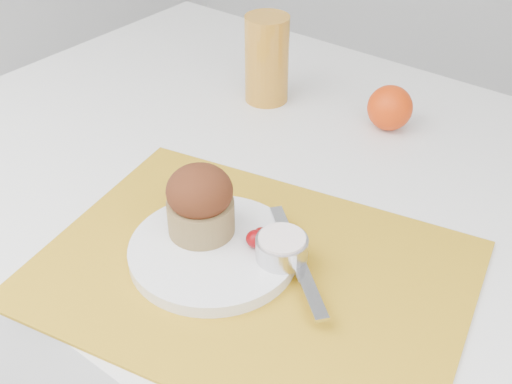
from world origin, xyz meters
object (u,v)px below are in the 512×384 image
Objects in this scene: plate at (213,251)px; orange at (390,108)px; muffin at (200,202)px; table at (297,351)px; juice_glass at (267,59)px.

plate is 2.84× the size of orange.
orange is 0.38m from muffin.
plate reaches higher than table.
muffin reaches higher than orange.
juice_glass reaches higher than muffin.
orange reaches higher than table.
plate is 2.25× the size of muffin.
table is 8.45× the size of juice_glass.
muffin is at bearing -96.43° from orange.
plate is at bearing -91.98° from orange.
table is at bearing 93.83° from plate.
muffin is at bearing -94.28° from table.
muffin is (-0.01, -0.20, 0.44)m from table.
table is at bearing -98.79° from orange.
plate is at bearing -61.59° from juice_glass.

